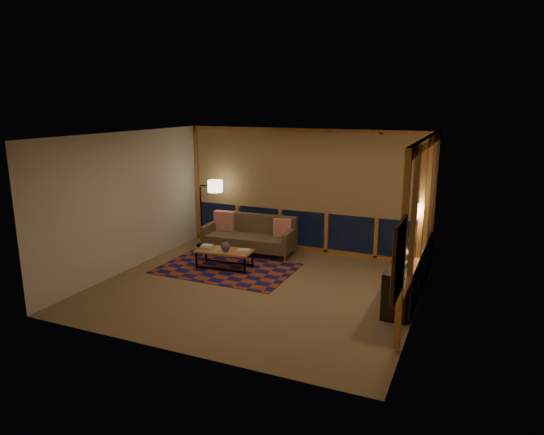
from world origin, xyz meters
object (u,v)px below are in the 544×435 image
at_px(coffee_table, 225,259).
at_px(bookshelf, 408,270).
at_px(floor_lamp, 201,213).
at_px(sofa, 249,235).

height_order(coffee_table, bookshelf, bookshelf).
bearing_deg(floor_lamp, coffee_table, -53.06).
distance_m(sofa, coffee_table, 1.12).
relative_size(sofa, bookshelf, 0.67).
distance_m(sofa, floor_lamp, 1.31).
relative_size(coffee_table, floor_lamp, 0.73).
bearing_deg(floor_lamp, bookshelf, -20.24).
xyz_separation_m(coffee_table, floor_lamp, (-1.24, 1.18, 0.59)).
bearing_deg(coffee_table, sofa, 84.43).
height_order(coffee_table, floor_lamp, floor_lamp).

